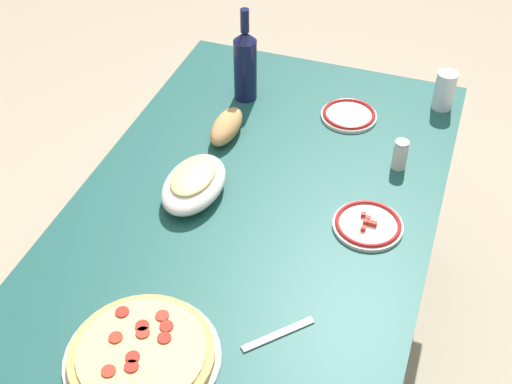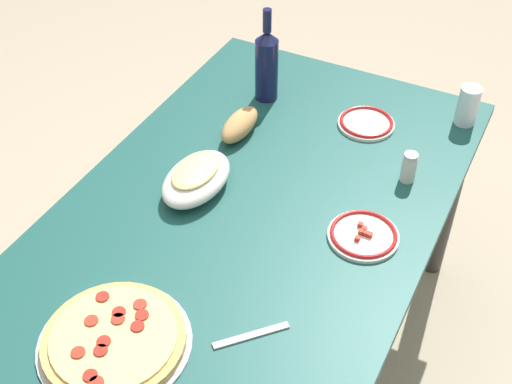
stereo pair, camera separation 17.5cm
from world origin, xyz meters
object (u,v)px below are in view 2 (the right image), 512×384
Objects in this scene: wine_bottle at (267,64)px; bread_loaf at (240,125)px; baked_pasta_dish at (196,177)px; spice_shaker at (409,167)px; dining_table at (256,229)px; pepperoni_pizza at (114,340)px; water_glass at (468,106)px; side_plate_far at (364,234)px; side_plate_near at (366,123)px.

wine_bottle is 0.22m from bread_loaf.
spice_shaker is (0.29, -0.48, 0.00)m from baked_pasta_dish.
bread_loaf is (0.23, 0.17, 0.14)m from dining_table.
baked_pasta_dish is at bearing -176.59° from wine_bottle.
pepperoni_pizza is 0.88m from spice_shaker.
water_glass is at bearing -58.18° from bread_loaf.
pepperoni_pizza is at bearing -172.65° from wine_bottle.
side_plate_far is at bearing 170.26° from water_glass.
bread_loaf is (-0.21, 0.31, 0.02)m from side_plate_near.
side_plate_near is 0.26m from spice_shaker.
wine_bottle is at bearing 104.09° from water_glass.
spice_shaker is (-0.18, -0.18, 0.03)m from side_plate_near.
wine_bottle reaches higher than dining_table.
bread_loaf is (0.26, 0.01, -0.01)m from baked_pasta_dish.
water_glass is 1.38× the size of spice_shaker.
baked_pasta_dish is at bearing 137.99° from water_glass.
baked_pasta_dish reaches higher than side_plate_far.
wine_bottle reaches higher than baked_pasta_dish.
bread_loaf is at bearing 121.82° from water_glass.
wine_bottle is 1.68× the size of side_plate_far.
pepperoni_pizza is 3.75× the size of spice_shaker.
side_plate_far is (0.00, -0.29, 0.11)m from dining_table.
bread_loaf is at bearing 2.58° from baked_pasta_dish.
dining_table is 0.31m from side_plate_far.
side_plate_far is (0.03, -0.45, -0.03)m from baked_pasta_dish.
bread_loaf is (0.23, 0.47, 0.02)m from side_plate_far.
wine_bottle reaches higher than spice_shaker.
baked_pasta_dish is 0.26m from bread_loaf.
baked_pasta_dish is 0.81× the size of wine_bottle.
side_plate_near is at bearing -56.54° from bread_loaf.
side_plate_far is (0.54, -0.36, -0.01)m from pepperoni_pizza.
baked_pasta_dish is at bearing 94.19° from side_plate_far.
water_glass is at bearing -60.28° from side_plate_near.
pepperoni_pizza is 1.21m from water_glass.
bread_loaf is 0.49m from spice_shaker.
baked_pasta_dish is at bearing -177.42° from bread_loaf.
dining_table is at bearing -6.67° from pepperoni_pizza.
wine_bottle reaches higher than side_plate_far.
dining_table is 0.55m from pepperoni_pizza.
baked_pasta_dish is at bearing 147.45° from side_plate_near.
wine_bottle is 2.47× the size of water_glass.
water_glass is 0.68× the size of side_plate_far.
baked_pasta_dish is 0.46m from side_plate_far.
bread_loaf is at bearing 36.25° from dining_table.
side_plate_near is 0.95× the size of side_plate_far.
side_plate_near is at bearing 19.43° from side_plate_far.
water_glass reaches higher than pepperoni_pizza.
side_plate_near is (0.47, -0.30, -0.03)m from baked_pasta_dish.
water_glass reaches higher than baked_pasta_dish.
dining_table is 11.98× the size of water_glass.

